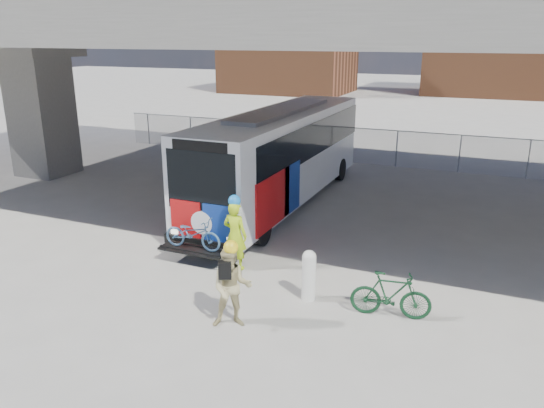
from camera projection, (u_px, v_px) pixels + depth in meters
The scene contains 9 objects.
ground at pixel (289, 246), 16.65m from camera, with size 160.00×160.00×0.00m, color #9E9991.
bus at pixel (282, 150), 20.42m from camera, with size 2.67×12.90×3.69m.
overpass at pixel (334, 28), 18.17m from camera, with size 40.00×16.00×7.95m.
chainlink_fence at pixel (377, 137), 26.71m from camera, with size 30.00×0.06×30.00m.
brick_buildings at pixel (467, 45), 56.71m from camera, with size 54.00×22.00×12.00m.
bollard at pixel (309, 274), 13.05m from camera, with size 0.34×0.34×1.32m.
cyclist_hivis at pixel (235, 233), 14.75m from camera, with size 0.75×0.51×2.17m.
cyclist_tan at pixel (232, 286), 11.77m from camera, with size 1.14×1.04×2.07m.
bike_parked at pixel (391, 295), 12.27m from camera, with size 0.53×1.86×1.12m, color #11381E.
Camera 1 is at (5.66, -14.41, 6.28)m, focal length 35.00 mm.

